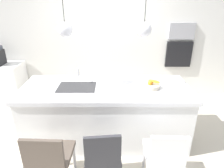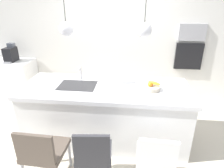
# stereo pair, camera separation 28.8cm
# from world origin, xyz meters

# --- Properties ---
(floor) EXTENTS (6.60, 6.60, 0.00)m
(floor) POSITION_xyz_m (0.00, 0.00, 0.00)
(floor) COLOR beige
(floor) RESTS_ON ground
(back_wall) EXTENTS (6.00, 0.10, 2.60)m
(back_wall) POSITION_xyz_m (0.00, 1.65, 1.30)
(back_wall) COLOR silver
(back_wall) RESTS_ON ground
(kitchen_island) EXTENTS (2.51, 0.96, 0.91)m
(kitchen_island) POSITION_xyz_m (0.00, 0.00, 0.46)
(kitchen_island) COLOR white
(kitchen_island) RESTS_ON ground
(sink_basin) EXTENTS (0.56, 0.40, 0.02)m
(sink_basin) POSITION_xyz_m (-0.43, 0.00, 0.91)
(sink_basin) COLOR #2D2D30
(sink_basin) RESTS_ON kitchen_island
(faucet) EXTENTS (0.02, 0.17, 0.22)m
(faucet) POSITION_xyz_m (-0.43, 0.21, 1.06)
(faucet) COLOR silver
(faucet) RESTS_ON kitchen_island
(fruit_bowl) EXTENTS (0.27, 0.27, 0.15)m
(fruit_bowl) POSITION_xyz_m (0.66, -0.03, 0.96)
(fruit_bowl) COLOR beige
(fruit_bowl) RESTS_ON kitchen_island
(side_counter) EXTENTS (1.10, 0.60, 0.85)m
(side_counter) POSITION_xyz_m (-2.40, 1.28, 0.43)
(side_counter) COLOR white
(side_counter) RESTS_ON ground
(coffee_machine) EXTENTS (0.20, 0.35, 0.38)m
(coffee_machine) POSITION_xyz_m (-2.27, 1.28, 1.01)
(coffee_machine) COLOR black
(coffee_machine) RESTS_ON side_counter
(microwave) EXTENTS (0.54, 0.08, 0.34)m
(microwave) POSITION_xyz_m (1.57, 1.58, 1.49)
(microwave) COLOR #9E9EA3
(microwave) RESTS_ON back_wall
(oven) EXTENTS (0.56, 0.08, 0.56)m
(oven) POSITION_xyz_m (1.57, 1.58, 0.99)
(oven) COLOR black
(oven) RESTS_ON back_wall
(chair_near) EXTENTS (0.49, 0.49, 0.83)m
(chair_near) POSITION_xyz_m (-0.61, -0.94, 0.48)
(chair_near) COLOR brown
(chair_near) RESTS_ON ground
(chair_middle) EXTENTS (0.45, 0.45, 0.85)m
(chair_middle) POSITION_xyz_m (-0.01, -0.93, 0.49)
(chair_middle) COLOR #333338
(chair_middle) RESTS_ON ground
(chair_far) EXTENTS (0.43, 0.47, 0.86)m
(chair_far) POSITION_xyz_m (0.68, -0.94, 0.49)
(chair_far) COLOR white
(chair_far) RESTS_ON ground
(pendant_light_left) EXTENTS (0.19, 0.19, 0.79)m
(pendant_light_left) POSITION_xyz_m (-0.52, 0.00, 1.75)
(pendant_light_left) COLOR silver
(pendant_light_right) EXTENTS (0.19, 0.19, 0.79)m
(pendant_light_right) POSITION_xyz_m (0.52, 0.00, 1.75)
(pendant_light_right) COLOR silver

